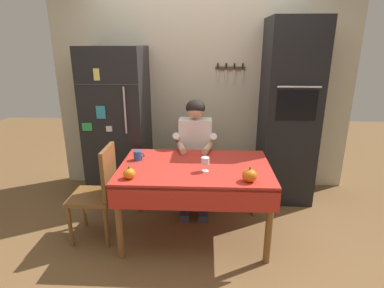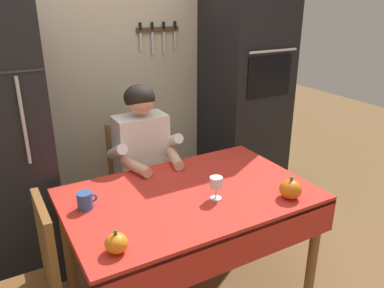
{
  "view_description": "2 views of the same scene",
  "coord_description": "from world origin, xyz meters",
  "px_view_note": "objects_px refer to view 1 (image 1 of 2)",
  "views": [
    {
      "loc": [
        0.1,
        -2.6,
        1.83
      ],
      "look_at": [
        -0.03,
        0.17,
        0.93
      ],
      "focal_mm": 29.14,
      "sensor_mm": 36.0,
      "label": 1
    },
    {
      "loc": [
        -0.95,
        -1.61,
        1.8
      ],
      "look_at": [
        0.12,
        0.27,
        0.96
      ],
      "focal_mm": 36.12,
      "sensor_mm": 36.0,
      "label": 2
    }
  ],
  "objects_px": {
    "dining_table": "(195,175)",
    "chair_left_side": "(100,189)",
    "coffee_mug": "(138,155)",
    "seated_person": "(195,146)",
    "wine_glass": "(205,162)",
    "pumpkin_medium": "(129,173)",
    "chair_behind_person": "(196,159)",
    "wall_oven": "(288,113)",
    "pumpkin_large": "(250,175)",
    "refrigerator": "(118,125)"
  },
  "relations": [
    {
      "from": "dining_table",
      "to": "chair_left_side",
      "type": "distance_m",
      "value": 0.91
    },
    {
      "from": "coffee_mug",
      "to": "seated_person",
      "type": "bearing_deg",
      "value": 40.45
    },
    {
      "from": "wine_glass",
      "to": "pumpkin_medium",
      "type": "bearing_deg",
      "value": -163.91
    },
    {
      "from": "chair_left_side",
      "to": "coffee_mug",
      "type": "bearing_deg",
      "value": 29.78
    },
    {
      "from": "chair_behind_person",
      "to": "coffee_mug",
      "type": "bearing_deg",
      "value": -129.75
    },
    {
      "from": "wall_oven",
      "to": "wine_glass",
      "type": "distance_m",
      "value": 1.42
    },
    {
      "from": "pumpkin_large",
      "to": "pumpkin_medium",
      "type": "height_order",
      "value": "pumpkin_large"
    },
    {
      "from": "wall_oven",
      "to": "pumpkin_medium",
      "type": "distance_m",
      "value": 2.02
    },
    {
      "from": "refrigerator",
      "to": "chair_left_side",
      "type": "distance_m",
      "value": 1.01
    },
    {
      "from": "wine_glass",
      "to": "dining_table",
      "type": "bearing_deg",
      "value": 130.98
    },
    {
      "from": "dining_table",
      "to": "chair_left_side",
      "type": "xyz_separation_m",
      "value": [
        -0.9,
        -0.05,
        -0.14
      ]
    },
    {
      "from": "dining_table",
      "to": "seated_person",
      "type": "bearing_deg",
      "value": 92.07
    },
    {
      "from": "dining_table",
      "to": "seated_person",
      "type": "height_order",
      "value": "seated_person"
    },
    {
      "from": "refrigerator",
      "to": "chair_behind_person",
      "type": "relative_size",
      "value": 1.94
    },
    {
      "from": "seated_person",
      "to": "wine_glass",
      "type": "distance_m",
      "value": 0.73
    },
    {
      "from": "dining_table",
      "to": "pumpkin_large",
      "type": "bearing_deg",
      "value": -33.46
    },
    {
      "from": "dining_table",
      "to": "wall_oven",
      "type": "bearing_deg",
      "value": 41.31
    },
    {
      "from": "wall_oven",
      "to": "chair_left_side",
      "type": "xyz_separation_m",
      "value": [
        -1.95,
        -0.97,
        -0.54
      ]
    },
    {
      "from": "dining_table",
      "to": "wine_glass",
      "type": "relative_size",
      "value": 10.61
    },
    {
      "from": "chair_left_side",
      "to": "pumpkin_large",
      "type": "xyz_separation_m",
      "value": [
        1.36,
        -0.25,
        0.28
      ]
    },
    {
      "from": "pumpkin_medium",
      "to": "wall_oven",
      "type": "bearing_deg",
      "value": 37.37
    },
    {
      "from": "refrigerator",
      "to": "dining_table",
      "type": "height_order",
      "value": "refrigerator"
    },
    {
      "from": "chair_left_side",
      "to": "pumpkin_medium",
      "type": "relative_size",
      "value": 8.26
    },
    {
      "from": "pumpkin_medium",
      "to": "coffee_mug",
      "type": "bearing_deg",
      "value": 92.53
    },
    {
      "from": "wine_glass",
      "to": "pumpkin_medium",
      "type": "xyz_separation_m",
      "value": [
        -0.64,
        -0.18,
        -0.05
      ]
    },
    {
      "from": "wine_glass",
      "to": "refrigerator",
      "type": "bearing_deg",
      "value": 136.47
    },
    {
      "from": "wall_oven",
      "to": "chair_behind_person",
      "type": "relative_size",
      "value": 2.26
    },
    {
      "from": "pumpkin_large",
      "to": "pumpkin_medium",
      "type": "xyz_separation_m",
      "value": [
        -1.0,
        0.01,
        -0.01
      ]
    },
    {
      "from": "seated_person",
      "to": "coffee_mug",
      "type": "relative_size",
      "value": 11.56
    },
    {
      "from": "wall_oven",
      "to": "pumpkin_large",
      "type": "distance_m",
      "value": 1.39
    },
    {
      "from": "chair_left_side",
      "to": "pumpkin_large",
      "type": "relative_size",
      "value": 7.18
    },
    {
      "from": "pumpkin_medium",
      "to": "chair_behind_person",
      "type": "bearing_deg",
      "value": 64.39
    },
    {
      "from": "chair_behind_person",
      "to": "pumpkin_medium",
      "type": "xyz_separation_m",
      "value": [
        -0.52,
        -1.09,
        0.27
      ]
    },
    {
      "from": "wall_oven",
      "to": "seated_person",
      "type": "distance_m",
      "value": 1.16
    },
    {
      "from": "coffee_mug",
      "to": "pumpkin_large",
      "type": "bearing_deg",
      "value": -23.65
    },
    {
      "from": "pumpkin_medium",
      "to": "wine_glass",
      "type": "bearing_deg",
      "value": 16.09
    },
    {
      "from": "refrigerator",
      "to": "wall_oven",
      "type": "distance_m",
      "value": 2.01
    },
    {
      "from": "wall_oven",
      "to": "seated_person",
      "type": "xyz_separation_m",
      "value": [
        -1.07,
        -0.32,
        -0.31
      ]
    },
    {
      "from": "seated_person",
      "to": "pumpkin_large",
      "type": "distance_m",
      "value": 1.03
    },
    {
      "from": "dining_table",
      "to": "chair_behind_person",
      "type": "bearing_deg",
      "value": 91.58
    },
    {
      "from": "coffee_mug",
      "to": "refrigerator",
      "type": "bearing_deg",
      "value": 117.69
    },
    {
      "from": "dining_table",
      "to": "chair_behind_person",
      "type": "xyz_separation_m",
      "value": [
        -0.02,
        0.79,
        -0.14
      ]
    },
    {
      "from": "pumpkin_large",
      "to": "pumpkin_medium",
      "type": "bearing_deg",
      "value": 179.39
    },
    {
      "from": "dining_table",
      "to": "pumpkin_large",
      "type": "xyz_separation_m",
      "value": [
        0.46,
        -0.3,
        0.14
      ]
    },
    {
      "from": "wall_oven",
      "to": "dining_table",
      "type": "xyz_separation_m",
      "value": [
        -1.05,
        -0.92,
        -0.39
      ]
    },
    {
      "from": "refrigerator",
      "to": "pumpkin_medium",
      "type": "xyz_separation_m",
      "value": [
        0.41,
        -1.18,
        -0.11
      ]
    },
    {
      "from": "chair_left_side",
      "to": "coffee_mug",
      "type": "xyz_separation_m",
      "value": [
        0.34,
        0.19,
        0.27
      ]
    },
    {
      "from": "seated_person",
      "to": "chair_left_side",
      "type": "xyz_separation_m",
      "value": [
        -0.88,
        -0.65,
        -0.23
      ]
    },
    {
      "from": "dining_table",
      "to": "coffee_mug",
      "type": "height_order",
      "value": "coffee_mug"
    },
    {
      "from": "dining_table",
      "to": "pumpkin_medium",
      "type": "distance_m",
      "value": 0.63
    }
  ]
}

